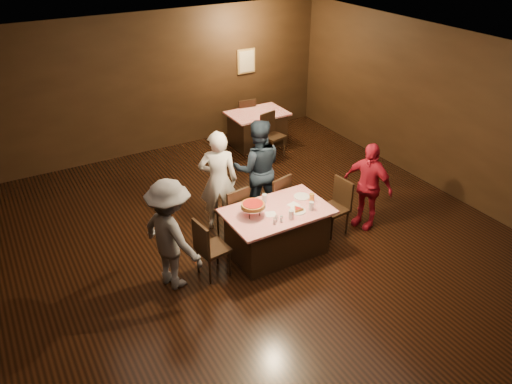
% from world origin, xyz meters
% --- Properties ---
extents(room, '(10.00, 10.04, 3.02)m').
position_xyz_m(room, '(0.00, 0.01, 2.14)').
color(room, black).
rests_on(room, ground).
extents(main_table, '(1.60, 1.00, 0.77)m').
position_xyz_m(main_table, '(0.16, 0.33, 0.39)').
color(main_table, '#B60C14').
rests_on(main_table, ground).
extents(back_table, '(1.30, 0.90, 0.77)m').
position_xyz_m(back_table, '(1.99, 4.09, 0.39)').
color(back_table, '#B10B15').
rests_on(back_table, ground).
extents(chair_far_left, '(0.47, 0.47, 0.95)m').
position_xyz_m(chair_far_left, '(-0.24, 1.08, 0.47)').
color(chair_far_left, black).
rests_on(chair_far_left, ground).
extents(chair_far_right, '(0.51, 0.51, 0.95)m').
position_xyz_m(chair_far_right, '(0.56, 1.08, 0.47)').
color(chair_far_right, black).
rests_on(chair_far_right, ground).
extents(chair_end_left, '(0.46, 0.46, 0.95)m').
position_xyz_m(chair_end_left, '(-0.94, 0.33, 0.47)').
color(chair_end_left, black).
rests_on(chair_end_left, ground).
extents(chair_end_right, '(0.46, 0.46, 0.95)m').
position_xyz_m(chair_end_right, '(1.26, 0.33, 0.47)').
color(chair_end_right, black).
rests_on(chair_end_right, ground).
extents(chair_back_near, '(0.50, 0.50, 0.95)m').
position_xyz_m(chair_back_near, '(1.99, 3.39, 0.47)').
color(chair_back_near, black).
rests_on(chair_back_near, ground).
extents(chair_back_far, '(0.48, 0.48, 0.95)m').
position_xyz_m(chair_back_far, '(1.99, 4.69, 0.47)').
color(chair_back_far, black).
rests_on(chair_back_far, ground).
extents(diner_white_jacket, '(0.76, 0.65, 1.75)m').
position_xyz_m(diner_white_jacket, '(-0.28, 1.45, 0.88)').
color(diner_white_jacket, silver).
rests_on(diner_white_jacket, ground).
extents(diner_navy_hoodie, '(1.05, 0.95, 1.77)m').
position_xyz_m(diner_navy_hoodie, '(0.48, 1.49, 0.89)').
color(diner_navy_hoodie, '#162130').
rests_on(diner_navy_hoodie, ground).
extents(diner_grey_knit, '(0.94, 1.23, 1.68)m').
position_xyz_m(diner_grey_knit, '(-1.52, 0.41, 0.84)').
color(diner_grey_knit, '#525357').
rests_on(diner_grey_knit, ground).
extents(diner_red_shirt, '(0.64, 0.97, 1.52)m').
position_xyz_m(diner_red_shirt, '(1.88, 0.25, 0.76)').
color(diner_red_shirt, '#A61529').
rests_on(diner_red_shirt, ground).
extents(pizza_stand, '(0.38, 0.38, 0.22)m').
position_xyz_m(pizza_stand, '(-0.24, 0.38, 0.95)').
color(pizza_stand, black).
rests_on(pizza_stand, main_table).
extents(plate_with_slice, '(0.25, 0.25, 0.06)m').
position_xyz_m(plate_with_slice, '(0.41, 0.15, 0.80)').
color(plate_with_slice, white).
rests_on(plate_with_slice, main_table).
extents(plate_empty, '(0.25, 0.25, 0.01)m').
position_xyz_m(plate_empty, '(0.71, 0.48, 0.78)').
color(plate_empty, white).
rests_on(plate_empty, main_table).
extents(glass_front_left, '(0.08, 0.08, 0.14)m').
position_xyz_m(glass_front_left, '(0.21, 0.03, 0.84)').
color(glass_front_left, silver).
rests_on(glass_front_left, main_table).
extents(glass_front_right, '(0.08, 0.08, 0.14)m').
position_xyz_m(glass_front_right, '(0.61, 0.08, 0.84)').
color(glass_front_right, silver).
rests_on(glass_front_right, main_table).
extents(glass_amber, '(0.08, 0.08, 0.14)m').
position_xyz_m(glass_amber, '(0.76, 0.28, 0.84)').
color(glass_amber, '#BF7F26').
rests_on(glass_amber, main_table).
extents(glass_back, '(0.08, 0.08, 0.14)m').
position_xyz_m(glass_back, '(0.11, 0.63, 0.84)').
color(glass_back, silver).
rests_on(glass_back, main_table).
extents(condiments, '(0.17, 0.10, 0.09)m').
position_xyz_m(condiments, '(-0.02, 0.04, 0.82)').
color(condiments, silver).
rests_on(condiments, main_table).
extents(napkin_center, '(0.19, 0.19, 0.01)m').
position_xyz_m(napkin_center, '(0.46, 0.33, 0.77)').
color(napkin_center, white).
rests_on(napkin_center, main_table).
extents(napkin_left, '(0.21, 0.21, 0.01)m').
position_xyz_m(napkin_left, '(0.01, 0.28, 0.77)').
color(napkin_left, white).
rests_on(napkin_left, main_table).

